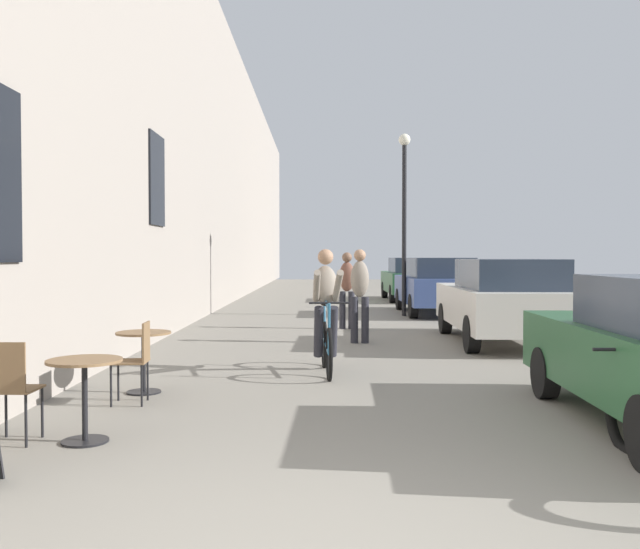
# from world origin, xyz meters

# --- Properties ---
(building_facade_left) EXTENTS (0.54, 68.00, 9.31)m
(building_facade_left) POSITION_xyz_m (-3.45, 14.00, 4.65)
(building_facade_left) COLOR gray
(building_facade_left) RESTS_ON ground_plane
(cafe_table_near) EXTENTS (0.64, 0.64, 0.72)m
(cafe_table_near) POSITION_xyz_m (-2.17, 2.56, 0.52)
(cafe_table_near) COLOR black
(cafe_table_near) RESTS_ON ground_plane
(cafe_chair_near_toward_street) EXTENTS (0.39, 0.39, 0.89)m
(cafe_chair_near_toward_street) POSITION_xyz_m (-2.77, 2.48, 0.52)
(cafe_chair_near_toward_street) COLOR black
(cafe_chair_near_toward_street) RESTS_ON ground_plane
(cafe_table_mid) EXTENTS (0.64, 0.64, 0.72)m
(cafe_table_mid) POSITION_xyz_m (-2.22, 4.69, 0.52)
(cafe_table_mid) COLOR black
(cafe_table_mid) RESTS_ON ground_plane
(cafe_chair_mid_toward_street) EXTENTS (0.40, 0.40, 0.89)m
(cafe_chair_mid_toward_street) POSITION_xyz_m (-2.14, 4.10, 0.52)
(cafe_chair_mid_toward_street) COLOR black
(cafe_chair_mid_toward_street) RESTS_ON ground_plane
(cyclist_on_bicycle) EXTENTS (0.52, 1.76, 1.74)m
(cyclist_on_bicycle) POSITION_xyz_m (-0.06, 6.15, 0.81)
(cyclist_on_bicycle) COLOR black
(cyclist_on_bicycle) RESTS_ON ground_plane
(pedestrian_near) EXTENTS (0.34, 0.24, 1.74)m
(pedestrian_near) POSITION_xyz_m (0.60, 9.28, 0.98)
(pedestrian_near) COLOR #26262D
(pedestrian_near) RESTS_ON ground_plane
(pedestrian_mid) EXTENTS (0.37, 0.28, 1.70)m
(pedestrian_mid) POSITION_xyz_m (0.46, 11.74, 0.96)
(pedestrian_mid) COLOR #26262D
(pedestrian_mid) RESTS_ON ground_plane
(street_lamp) EXTENTS (0.32, 0.32, 4.90)m
(street_lamp) POSITION_xyz_m (2.13, 15.07, 3.11)
(street_lamp) COLOR black
(street_lamp) RESTS_ON ground_plane
(parked_car_second) EXTENTS (1.96, 4.43, 1.56)m
(parked_car_second) POSITION_xyz_m (3.25, 9.26, 0.81)
(parked_car_second) COLOR beige
(parked_car_second) RESTS_ON ground_plane
(parked_car_third) EXTENTS (1.87, 4.41, 1.57)m
(parked_car_third) POSITION_xyz_m (3.10, 15.59, 0.81)
(parked_car_third) COLOR #384C84
(parked_car_third) RESTS_ON ground_plane
(parked_car_fourth) EXTENTS (1.85, 4.38, 1.56)m
(parked_car_fourth) POSITION_xyz_m (3.18, 21.42, 0.81)
(parked_car_fourth) COLOR #23512D
(parked_car_fourth) RESTS_ON ground_plane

